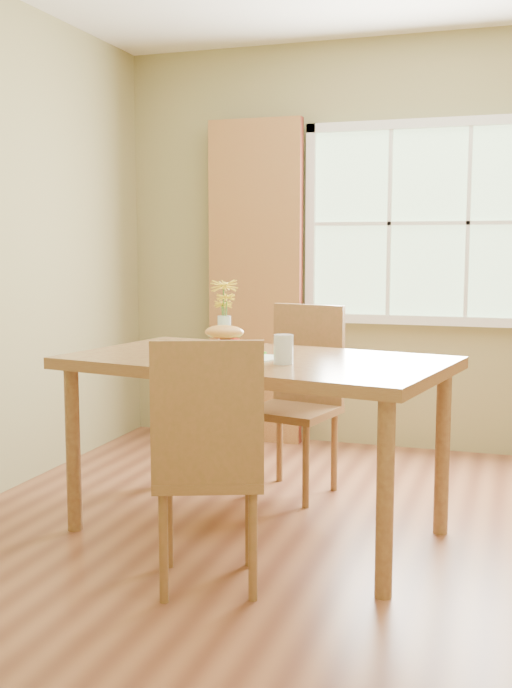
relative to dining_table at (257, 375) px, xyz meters
The scene contains 11 objects.
room 0.83m from the dining_table, ahead, with size 4.24×3.84×2.74m.
window 2.05m from the dining_table, 72.47° to the left, with size 1.62×0.06×1.32m.
curtain_left 1.85m from the dining_table, 108.47° to the left, with size 0.65×0.08×2.20m, color #5E1F16.
dining_table is the anchor object (origin of this frame).
chair_near 0.73m from the dining_table, 87.43° to the right, with size 0.54×0.54×1.01m.
chair_far 0.73m from the dining_table, 88.45° to the left, with size 0.51×0.51×1.03m.
placemat 0.17m from the dining_table, 151.60° to the right, with size 0.45×0.33×0.01m, color #EDF1CC.
plate 0.17m from the dining_table, 151.41° to the right, with size 0.26×0.26×0.01m, color #5AD334.
croissant_sandwich 0.24m from the dining_table, 132.81° to the right, with size 0.20×0.14×0.14m.
water_glass 0.29m from the dining_table, 43.56° to the right, with size 0.09×0.09×0.13m.
flower_vase 0.44m from the dining_table, 138.18° to the left, with size 0.14×0.14×0.35m.
Camera 1 is at (0.58, -3.47, 1.36)m, focal length 42.00 mm.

